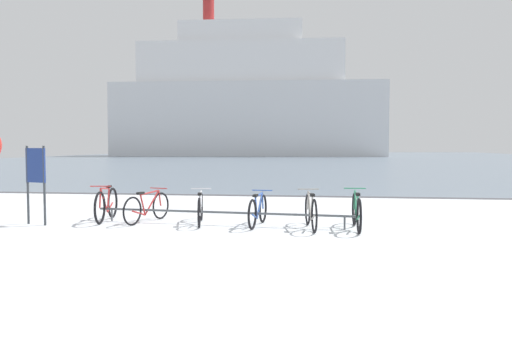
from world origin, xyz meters
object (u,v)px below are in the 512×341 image
object	(u,v)px
bicycle_1	(147,207)
ferry_ship	(246,101)
info_sign	(36,172)
bicycle_2	(200,208)
bicycle_3	(258,210)
bicycle_0	(106,204)
bicycle_5	(357,212)
bicycle_4	(311,211)

from	to	relation	value
bicycle_1	ferry_ship	bearing A→B (deg)	96.66
info_sign	ferry_ship	xyz separation A→B (m)	(-5.69, 68.93, 7.62)
bicycle_2	bicycle_3	xyz separation A→B (m)	(1.29, -0.11, -0.01)
bicycle_1	ferry_ship	size ratio (longest dim) A/B	0.04
bicycle_0	bicycle_2	world-z (taller)	bicycle_0
bicycle_1	info_sign	world-z (taller)	info_sign
bicycle_5	ferry_ship	world-z (taller)	ferry_ship
bicycle_1	bicycle_2	distance (m)	1.26
bicycle_2	bicycle_4	size ratio (longest dim) A/B	1.01
bicycle_2	bicycle_4	world-z (taller)	bicycle_4
ferry_ship	bicycle_0	bearing A→B (deg)	-84.16
bicycle_0	info_sign	world-z (taller)	info_sign
info_sign	ferry_ship	bearing A→B (deg)	94.72
bicycle_0	bicycle_4	xyz separation A→B (m)	(4.67, -0.46, -0.02)
bicycle_1	bicycle_5	bearing A→B (deg)	-4.96
bicycle_5	ferry_ship	distance (m)	70.32
bicycle_5	bicycle_4	bearing A→B (deg)	-178.89
bicycle_3	info_sign	bearing A→B (deg)	-174.90
bicycle_0	info_sign	size ratio (longest dim) A/B	0.98
bicycle_0	ferry_ship	bearing A→B (deg)	95.84
bicycle_5	info_sign	xyz separation A→B (m)	(-6.90, -0.25, 0.78)
bicycle_2	info_sign	distance (m)	3.67
bicycle_3	info_sign	xyz separation A→B (m)	(-4.83, -0.43, 0.81)
bicycle_3	bicycle_4	distance (m)	1.15
bicycle_3	bicycle_4	size ratio (longest dim) A/B	0.96
bicycle_0	bicycle_2	bearing A→B (deg)	-3.78
bicycle_4	ferry_ship	world-z (taller)	ferry_ship
bicycle_1	bicycle_3	bearing A→B (deg)	-4.92
bicycle_5	ferry_ship	size ratio (longest dim) A/B	0.04
bicycle_2	bicycle_5	world-z (taller)	bicycle_5
bicycle_3	info_sign	distance (m)	4.91
bicycle_2	bicycle_3	size ratio (longest dim) A/B	1.05
bicycle_5	info_sign	world-z (taller)	info_sign
bicycle_1	ferry_ship	distance (m)	69.25
bicycle_2	bicycle_3	world-z (taller)	bicycle_2
bicycle_1	info_sign	distance (m)	2.51
bicycle_2	bicycle_0	bearing A→B (deg)	176.22
bicycle_0	bicycle_5	xyz separation A→B (m)	(5.60, -0.44, -0.01)
info_sign	ferry_ship	distance (m)	69.58
bicycle_3	bicycle_4	xyz separation A→B (m)	(1.13, -0.20, 0.03)
bicycle_0	info_sign	xyz separation A→B (m)	(-1.29, -0.69, 0.77)
info_sign	bicycle_1	bearing A→B (deg)	15.89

